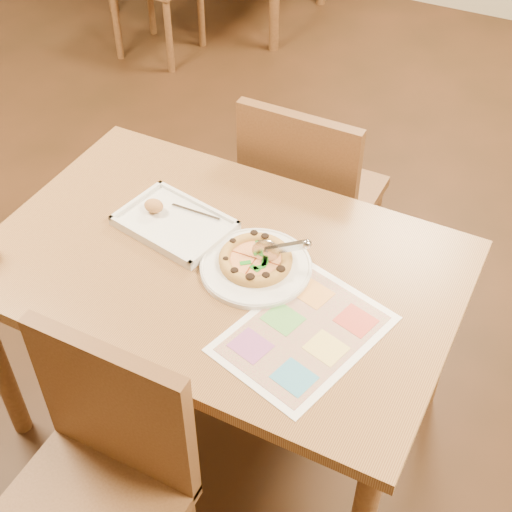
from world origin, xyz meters
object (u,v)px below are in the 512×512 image
at_px(pizza, 256,259).
at_px(menu, 304,333).
at_px(plate, 256,267).
at_px(pizza_cutter, 280,249).
at_px(appetizer_tray, 173,223).
at_px(chair_far, 307,186).
at_px(dining_table, 221,283).
at_px(chair_near, 99,466).

relative_size(pizza, menu, 0.48).
height_order(plate, pizza_cutter, pizza_cutter).
xyz_separation_m(plate, appetizer_tray, (-0.30, 0.05, 0.00)).
distance_m(pizza, pizza_cutter, 0.09).
height_order(chair_far, pizza_cutter, chair_far).
relative_size(dining_table, menu, 3.09).
distance_m(plate, appetizer_tray, 0.30).
xyz_separation_m(chair_near, menu, (0.31, 0.47, 0.16)).
bearing_deg(menu, plate, 144.47).
height_order(pizza, appetizer_tray, appetizer_tray).
xyz_separation_m(plate, pizza_cutter, (0.06, 0.02, 0.07)).
xyz_separation_m(pizza_cutter, appetizer_tray, (-0.35, 0.03, -0.07)).
bearing_deg(appetizer_tray, pizza_cutter, -4.28).
distance_m(appetizer_tray, menu, 0.55).
relative_size(dining_table, plate, 4.26).
xyz_separation_m(dining_table, menu, (0.31, -0.13, 0.09)).
bearing_deg(chair_near, pizza_cutter, 75.98).
distance_m(pizza, menu, 0.27).
bearing_deg(plate, chair_near, -99.36).
height_order(dining_table, plate, plate).
height_order(chair_far, menu, chair_far).
bearing_deg(chair_far, pizza, 99.47).
bearing_deg(dining_table, plate, 9.49).
xyz_separation_m(plate, pizza, (-0.01, 0.01, 0.02)).
height_order(dining_table, menu, menu).
bearing_deg(pizza, chair_near, -98.68).
bearing_deg(chair_near, dining_table, 90.00).
height_order(plate, pizza, pizza).
bearing_deg(chair_far, dining_table, 90.00).
bearing_deg(appetizer_tray, dining_table, -19.17).
bearing_deg(chair_near, pizza, 81.32).
bearing_deg(pizza, pizza_cutter, 12.33).
height_order(pizza_cutter, appetizer_tray, pizza_cutter).
height_order(dining_table, chair_far, chair_far).
xyz_separation_m(chair_far, pizza_cutter, (0.16, -0.56, 0.24)).
relative_size(plate, pizza_cutter, 2.12).
distance_m(plate, menu, 0.26).
bearing_deg(dining_table, pizza_cutter, 14.27).
bearing_deg(menu, chair_far, 113.07).
bearing_deg(pizza_cutter, plate, -176.57).
distance_m(chair_near, plate, 0.65).
relative_size(pizza_cutter, appetizer_tray, 0.41).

